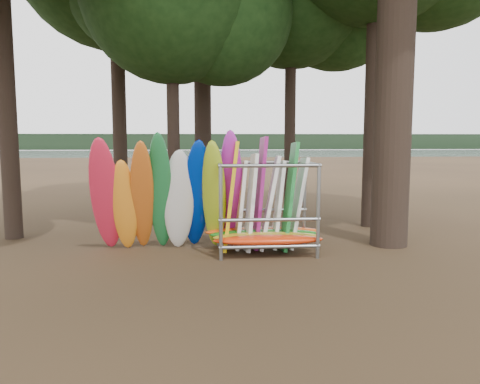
{
  "coord_description": "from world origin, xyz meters",
  "views": [
    {
      "loc": [
        -0.24,
        -11.13,
        2.86
      ],
      "look_at": [
        0.8,
        1.5,
        1.4
      ],
      "focal_mm": 35.0,
      "sensor_mm": 36.0,
      "label": 1
    }
  ],
  "objects": [
    {
      "name": "ground",
      "position": [
        0.0,
        0.0,
        0.0
      ],
      "size": [
        120.0,
        120.0,
        0.0
      ],
      "primitive_type": "plane",
      "color": "#47331E",
      "rests_on": "ground"
    },
    {
      "name": "lake",
      "position": [
        0.0,
        60.0,
        0.0
      ],
      "size": [
        160.0,
        160.0,
        0.0
      ],
      "primitive_type": "plane",
      "color": "gray",
      "rests_on": "ground"
    },
    {
      "name": "storage_rack",
      "position": [
        1.35,
        0.39,
        1.05
      ],
      "size": [
        3.06,
        1.58,
        2.91
      ],
      "color": "gray",
      "rests_on": "ground"
    },
    {
      "name": "far_shore",
      "position": [
        0.0,
        110.0,
        2.0
      ],
      "size": [
        160.0,
        4.0,
        4.0
      ],
      "primitive_type": "cube",
      "color": "black",
      "rests_on": "ground"
    },
    {
      "name": "kayak_row",
      "position": [
        -1.01,
        0.66,
        1.4
      ],
      "size": [
        3.89,
        1.9,
        3.18
      ],
      "color": "red",
      "rests_on": "ground"
    }
  ]
}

